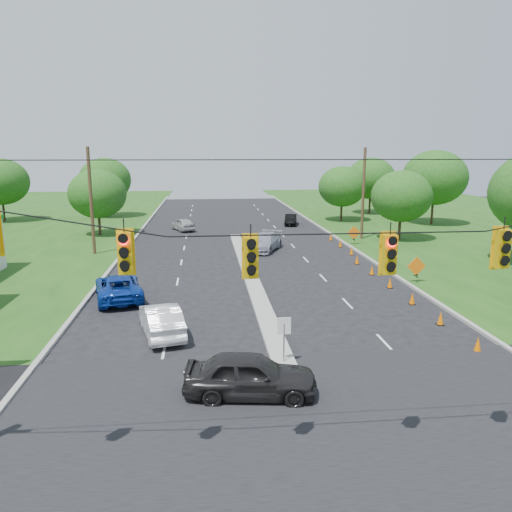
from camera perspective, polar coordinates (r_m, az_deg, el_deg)
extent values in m
plane|color=black|center=(15.78, 6.86, -21.22)|extent=(160.00, 160.00, 0.00)
cube|color=black|center=(15.78, 6.86, -21.22)|extent=(160.00, 14.00, 0.02)
cube|color=gray|center=(44.28, -14.92, 0.26)|extent=(0.25, 110.00, 0.16)
cube|color=gray|center=(45.67, 10.98, 0.79)|extent=(0.25, 110.00, 0.16)
cube|color=gray|center=(35.08, -0.68, -2.33)|extent=(1.00, 34.00, 0.18)
cylinder|color=gray|center=(20.61, 3.21, -10.07)|extent=(0.06, 0.06, 1.80)
cube|color=white|center=(20.33, 3.23, -7.98)|extent=(0.55, 0.04, 0.70)
cylinder|color=black|center=(12.37, 8.67, 4.34)|extent=(24.00, 0.04, 0.04)
cube|color=yellow|center=(12.25, -14.72, 0.34)|extent=(0.34, 0.24, 1.00)
cube|color=yellow|center=(12.19, -0.61, -0.17)|extent=(0.34, 0.24, 1.00)
cube|color=yellow|center=(12.98, 14.96, 0.17)|extent=(0.34, 0.24, 1.00)
cube|color=yellow|center=(14.31, 26.28, 0.75)|extent=(0.34, 0.24, 1.00)
cylinder|color=#422D1C|center=(44.08, -18.32, 5.93)|extent=(0.28, 0.28, 9.00)
cylinder|color=#422D1C|center=(50.51, 12.16, 6.94)|extent=(0.28, 0.28, 9.00)
cone|color=#E96600|center=(24.11, 24.02, -9.21)|extent=(0.32, 0.32, 0.70)
cone|color=#E96600|center=(27.00, 20.34, -6.68)|extent=(0.32, 0.32, 0.70)
cone|color=#E96600|center=(30.02, 17.42, -4.64)|extent=(0.32, 0.32, 0.70)
cone|color=#E96600|center=(33.14, 15.06, -2.96)|extent=(0.32, 0.32, 0.70)
cone|color=#E96600|center=(36.33, 13.11, -1.58)|extent=(0.32, 0.32, 0.70)
cone|color=#E96600|center=(39.57, 11.48, -0.41)|extent=(0.32, 0.32, 0.70)
cone|color=#E96600|center=(43.01, 10.86, 0.59)|extent=(0.32, 0.32, 0.70)
cone|color=#E96600|center=(46.31, 9.63, 1.43)|extent=(0.32, 0.32, 0.70)
cone|color=#E96600|center=(49.64, 8.56, 2.16)|extent=(0.32, 0.32, 0.70)
cube|color=black|center=(34.80, 17.81, -2.09)|extent=(0.06, 0.58, 0.26)
cube|color=black|center=(34.80, 17.81, -2.09)|extent=(0.06, 0.58, 0.26)
cube|color=orange|center=(34.66, 17.87, -1.13)|extent=(1.27, 0.05, 1.27)
cube|color=black|center=(47.66, 11.12, 1.91)|extent=(0.06, 0.58, 0.26)
cube|color=black|center=(47.66, 11.12, 1.91)|extent=(0.06, 0.58, 0.26)
cube|color=orange|center=(47.56, 11.15, 2.62)|extent=(1.27, 0.05, 1.27)
cylinder|color=black|center=(69.85, -26.88, 4.70)|extent=(0.28, 0.28, 2.88)
ellipsoid|color=#194C14|center=(69.58, -27.16, 7.57)|extent=(6.72, 6.72, 5.76)
cylinder|color=black|center=(54.48, -17.46, 3.57)|extent=(0.28, 0.28, 2.52)
ellipsoid|color=#194C14|center=(54.15, -17.66, 6.79)|extent=(5.88, 5.88, 5.04)
cylinder|color=black|center=(69.45, -16.69, 5.44)|extent=(0.28, 0.28, 2.88)
ellipsoid|color=#194C14|center=(69.18, -16.86, 8.34)|extent=(6.72, 6.72, 5.76)
cylinder|color=black|center=(51.14, 16.09, 3.14)|extent=(0.28, 0.28, 2.52)
ellipsoid|color=#194C14|center=(50.79, 16.28, 6.58)|extent=(5.88, 5.88, 5.04)
cylinder|color=black|center=(63.38, 19.49, 4.86)|extent=(0.28, 0.28, 3.24)
ellipsoid|color=#194C14|center=(63.07, 19.74, 8.43)|extent=(7.56, 7.56, 6.48)
cylinder|color=black|center=(72.05, 12.86, 5.86)|extent=(0.28, 0.28, 2.88)
ellipsoid|color=#194C14|center=(71.79, 12.99, 8.65)|extent=(6.72, 6.72, 5.76)
cylinder|color=black|center=(63.65, 9.72, 5.06)|extent=(0.28, 0.28, 2.52)
ellipsoid|color=#194C14|center=(63.37, 9.82, 7.83)|extent=(5.88, 5.88, 5.04)
imported|color=black|center=(18.22, -0.65, -13.44)|extent=(4.93, 2.49, 1.61)
imported|color=white|center=(24.32, -10.79, -7.15)|extent=(2.65, 4.85, 1.51)
imported|color=#0D2F95|center=(30.57, -15.45, -3.45)|extent=(3.66, 5.84, 1.50)
imported|color=#9B9CAA|center=(44.00, 0.95, 1.62)|extent=(4.13, 5.77, 1.55)
imported|color=#AAAAAA|center=(55.90, -8.34, 3.60)|extent=(3.11, 4.38, 1.39)
imported|color=black|center=(59.81, 4.01, 4.18)|extent=(2.16, 4.08, 1.28)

